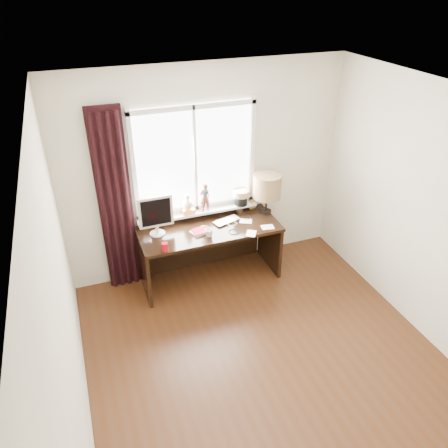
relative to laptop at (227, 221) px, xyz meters
name	(u,v)px	position (x,y,z in m)	size (l,w,h in m)	color
floor	(272,369)	(-0.15, -1.69, -0.76)	(3.50, 4.00, 0.00)	#402312
ceiling	(293,110)	(-0.15, -1.69, 1.84)	(3.50, 4.00, 0.00)	white
wall_back	(206,173)	(-0.15, 0.31, 0.54)	(3.50, 2.60, 0.00)	beige
wall_left	(64,312)	(-1.90, -1.69, 0.54)	(4.00, 2.60, 0.00)	beige
wall_right	(444,226)	(1.60, -1.69, 0.54)	(4.00, 2.60, 0.00)	beige
laptop	(227,221)	(0.00, 0.00, 0.00)	(0.33, 0.21, 0.03)	silver
mug	(209,233)	(-0.31, -0.24, 0.04)	(0.10, 0.09, 0.10)	white
red_cup	(165,247)	(-0.86, -0.36, 0.04)	(0.08, 0.08, 0.10)	maroon
window	(196,176)	(-0.29, 0.26, 0.54)	(1.52, 0.22, 1.40)	white
curtain	(115,205)	(-1.28, 0.22, 0.35)	(0.38, 0.09, 2.25)	black
desk	(207,241)	(-0.25, 0.04, -0.26)	(1.70, 0.70, 0.75)	black
monitor	(156,213)	(-0.87, 0.01, 0.26)	(0.40, 0.18, 0.49)	beige
notebook_stack	(201,231)	(-0.37, -0.12, 0.00)	(0.26, 0.23, 0.03)	beige
brush_holder	(240,207)	(0.24, 0.19, 0.05)	(0.09, 0.09, 0.25)	black
icon_frame	(253,204)	(0.43, 0.20, 0.05)	(0.10, 0.04, 0.13)	gold
table_lamp	(267,187)	(0.55, 0.05, 0.35)	(0.35, 0.35, 0.52)	black
loose_papers	(255,227)	(0.27, -0.24, -0.01)	(0.41, 0.47, 0.00)	white
desk_cables	(235,223)	(0.08, -0.08, -0.01)	(0.43, 0.53, 0.01)	black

